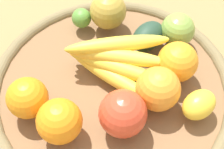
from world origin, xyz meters
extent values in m
plane|color=olive|center=(0.00, 0.00, 0.00)|extent=(2.40, 2.40, 0.00)
cylinder|color=brown|center=(0.00, 0.00, 0.01)|extent=(0.44, 0.44, 0.03)
torus|color=olive|center=(0.00, 0.00, 0.03)|extent=(0.46, 0.46, 0.02)
sphere|color=orange|center=(0.01, -0.09, 0.08)|extent=(0.11, 0.11, 0.08)
sphere|color=#7EA243|center=(0.16, -0.04, 0.07)|extent=(0.09, 0.09, 0.07)
ellipsoid|color=#233E2E|center=(0.11, 0.00, 0.06)|extent=(0.08, 0.05, 0.05)
ellipsoid|color=yellow|center=(0.00, 0.00, 0.05)|extent=(0.03, 0.19, 0.03)
ellipsoid|color=yellow|center=(0.01, 0.00, 0.07)|extent=(0.08, 0.19, 0.03)
ellipsoid|color=yellow|center=(0.02, 0.01, 0.08)|extent=(0.12, 0.18, 0.03)
ellipsoid|color=yellow|center=(0.04, 0.02, 0.09)|extent=(0.16, 0.15, 0.03)
sphere|color=#D44128|center=(-0.06, -0.07, 0.08)|extent=(0.10, 0.10, 0.08)
sphere|color=orange|center=(0.08, -0.08, 0.08)|extent=(0.09, 0.09, 0.07)
sphere|color=orange|center=(-0.13, 0.00, 0.08)|extent=(0.10, 0.10, 0.07)
sphere|color=orange|center=(-0.13, 0.07, 0.07)|extent=(0.10, 0.10, 0.07)
sphere|color=#AB8F36|center=(0.11, 0.10, 0.08)|extent=(0.10, 0.10, 0.07)
sphere|color=#569037|center=(0.08, 0.14, 0.06)|extent=(0.05, 0.05, 0.04)
ellipsoid|color=yellow|center=(0.04, -0.15, 0.06)|extent=(0.07, 0.06, 0.05)
camera|label=1|loc=(-0.28, -0.22, 0.53)|focal=53.39mm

